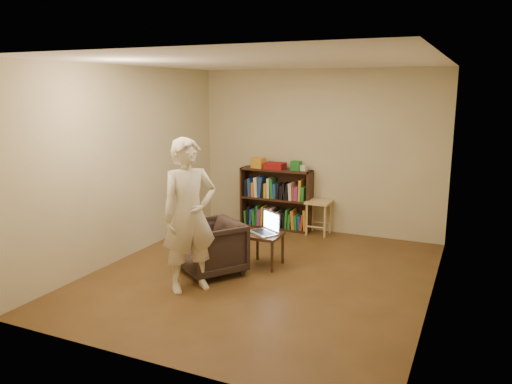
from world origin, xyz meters
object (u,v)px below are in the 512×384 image
at_px(bookshelf, 276,202).
at_px(armchair, 211,248).
at_px(stool, 319,207).
at_px(laptop, 266,228).
at_px(side_table, 265,239).
at_px(person, 189,216).

relative_size(bookshelf, armchair, 1.63).
height_order(stool, laptop, laptop).
bearing_deg(laptop, armchair, -98.91).
height_order(stool, side_table, stool).
xyz_separation_m(bookshelf, side_table, (0.55, -1.76, -0.08)).
xyz_separation_m(side_table, laptop, (0.00, 0.05, 0.14)).
distance_m(armchair, laptop, 0.78).
height_order(side_table, laptop, laptop).
distance_m(armchair, person, 0.78).
bearing_deg(person, stool, 25.02).
distance_m(stool, armchair, 2.33).
relative_size(bookshelf, stool, 2.19).
height_order(side_table, person, person).
xyz_separation_m(armchair, side_table, (0.51, 0.52, 0.03)).
bearing_deg(stool, bookshelf, 175.16).
distance_m(stool, person, 2.88).
xyz_separation_m(laptop, person, (-0.47, -1.12, 0.39)).
bearing_deg(person, laptop, 15.80).
bearing_deg(stool, side_table, -96.82).
height_order(stool, person, person).
relative_size(stool, side_table, 1.26).
xyz_separation_m(stool, side_table, (-0.20, -1.70, -0.08)).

